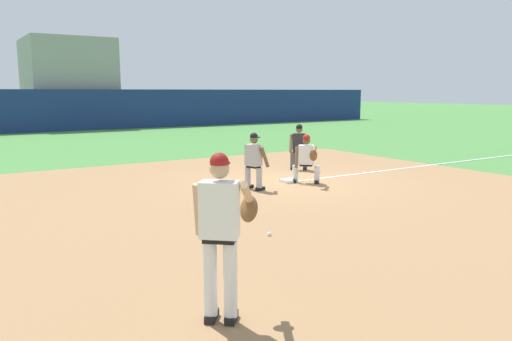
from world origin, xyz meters
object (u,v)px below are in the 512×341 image
object	(u,v)px
pitcher	(222,227)
first_baseman	(307,157)
umpire	(299,145)
baserunner	(254,159)
baseball	(269,234)
first_base_bag	(289,181)

from	to	relation	value
pitcher	first_baseman	xyz separation A→B (m)	(5.90, 5.98, -0.33)
umpire	baserunner	bearing A→B (deg)	-146.27
baseball	pitcher	xyz separation A→B (m)	(-2.25, -2.40, 1.02)
first_base_bag	umpire	size ratio (longest dim) A/B	0.26
first_base_bag	pitcher	world-z (taller)	pitcher
pitcher	baserunner	xyz separation A→B (m)	(4.24, 6.02, -0.27)
umpire	baseball	bearing A→B (deg)	-131.49
baseball	pitcher	size ratio (longest dim) A/B	0.04
baseball	umpire	size ratio (longest dim) A/B	0.05
first_base_bag	umpire	xyz separation A→B (m)	(1.62, 1.66, 0.75)
baserunner	umpire	distance (m)	3.56
first_base_bag	first_baseman	xyz separation A→B (m)	(0.33, -0.36, 0.69)
pitcher	baserunner	bearing A→B (deg)	54.87
baserunner	pitcher	bearing A→B (deg)	-125.13
first_base_bag	baserunner	bearing A→B (deg)	-166.49
baserunner	first_baseman	bearing A→B (deg)	-1.35
first_baseman	first_base_bag	bearing A→B (deg)	132.75
umpire	first_baseman	bearing A→B (deg)	-122.66
baserunner	umpire	size ratio (longest dim) A/B	1.00
pitcher	first_baseman	world-z (taller)	pitcher
first_base_bag	baseball	xyz separation A→B (m)	(-3.32, -3.94, -0.01)
first_baseman	baseball	bearing A→B (deg)	-135.60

